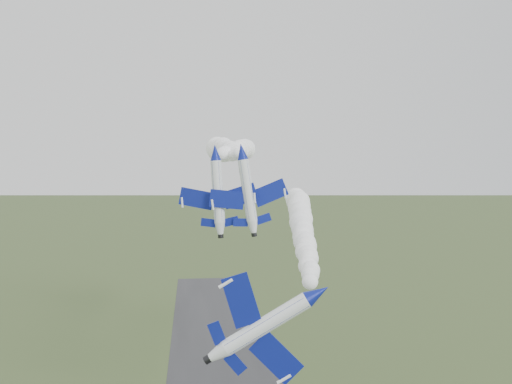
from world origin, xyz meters
TOP-DOWN VIEW (x-y plane):
  - jet_lead at (5.71, -12.00)m, footprint 6.56×14.54m
  - smoke_trail_jet_lead at (12.17, 29.28)m, footprint 12.98×75.64m
  - jet_pair_left at (-3.24, 18.46)m, footprint 11.99×14.11m
  - smoke_trail_jet_pair_left at (2.46, 49.19)m, footprint 15.70×54.23m
  - jet_pair_right at (0.71, 17.57)m, footprint 11.63×14.16m
  - smoke_trail_jet_pair_right at (0.35, 52.63)m, footprint 6.62×63.53m

SIDE VIEW (x-z plane):
  - jet_lead at x=5.71m, z-range 25.72..36.04m
  - smoke_trail_jet_lead at x=12.17m, z-range 31.31..36.25m
  - jet_pair_left at x=-3.24m, z-range 44.12..47.65m
  - jet_pair_right at x=0.71m, z-range 44.16..47.90m
  - smoke_trail_jet_pair_left at x=2.46m, z-range 44.93..49.51m
  - smoke_trail_jet_pair_right at x=0.35m, z-range 44.38..50.33m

